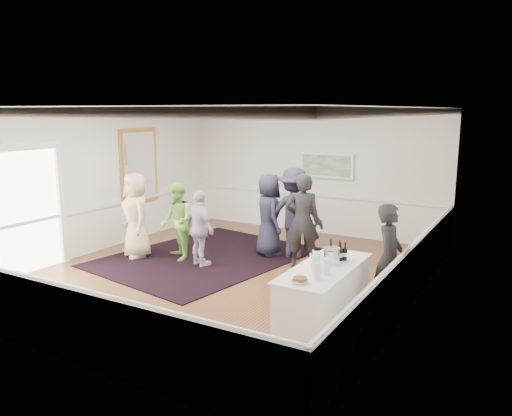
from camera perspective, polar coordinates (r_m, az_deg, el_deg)
The scene contains 23 objects.
floor at distance 9.92m, azimuth -3.11°, elevation -7.44°, with size 8.00×8.00×0.00m, color brown.
ceiling at distance 9.40m, azimuth -3.31°, elevation 11.39°, with size 7.00×8.00×0.02m, color white.
wall_left at distance 11.79m, azimuth -17.62°, elevation 3.03°, with size 0.02×8.00×3.20m, color white.
wall_right at distance 8.19m, azimuth 17.78°, elevation -0.36°, with size 0.02×8.00×3.20m, color white.
wall_back at distance 13.03m, azimuth 6.48°, elevation 4.20°, with size 7.00×0.02×3.20m, color white.
wall_front at distance 6.62m, azimuth -22.50°, elevation -3.31°, with size 7.00×0.02×3.20m, color white.
wainscoting at distance 9.77m, azimuth -3.14°, elevation -4.66°, with size 7.00×8.00×1.00m, color white, non-canonical shape.
mirror at distance 12.64m, azimuth -13.18°, elevation 4.68°, with size 0.05×1.25×1.85m.
doorway at distance 10.61m, azimuth -24.91°, elevation 0.66°, with size 0.10×1.78×2.56m.
landscape_painting at distance 12.80m, azimuth 8.04°, elevation 4.85°, with size 1.44×0.06×0.66m.
area_rug at distance 10.97m, azimuth -5.88°, elevation -5.59°, with size 3.34×4.38×0.02m, color black.
serving_table at distance 7.70m, azimuth 7.78°, elevation -9.69°, with size 0.80×2.11×0.85m.
bartender at distance 8.16m, azimuth 14.98°, elevation -5.56°, with size 0.63×0.41×1.73m, color black.
guest_tan at distance 11.06m, azimuth -13.55°, elevation -0.82°, with size 0.90×0.59×1.85m, color tan.
guest_green at distance 10.72m, azimuth -9.07°, elevation -1.53°, with size 0.81×0.63×1.66m, color #7EC14D.
guest_lilac at distance 10.22m, azimuth -6.41°, elevation -2.34°, with size 0.92×0.38×1.58m, color #B8ABC0.
guest_dark_a at distance 10.76m, azimuth 4.37°, elevation -0.58°, with size 1.26×0.73×1.96m, color #1E2133.
guest_dark_b at distance 10.04m, azimuth 5.30°, elevation -1.50°, with size 0.71×0.46×1.93m, color black.
guest_navy at distance 10.91m, azimuth 1.47°, elevation -0.79°, with size 0.88×0.57×1.81m, color #1E2133.
wine_bottles at distance 7.93m, azimuth 9.28°, elevation -4.72°, with size 0.34×0.19×0.31m.
juice_pitchers at distance 7.29m, azimuth 7.17°, elevation -6.38°, with size 0.37×0.61×0.24m.
ice_bucket at distance 7.71m, azimuth 8.65°, elevation -5.47°, with size 0.26×0.26×0.24m, color silver.
nut_bowl at distance 6.85m, azimuth 5.05°, elevation -8.22°, with size 0.24×0.24×0.08m.
Camera 1 is at (5.15, -7.87, 3.15)m, focal length 35.00 mm.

